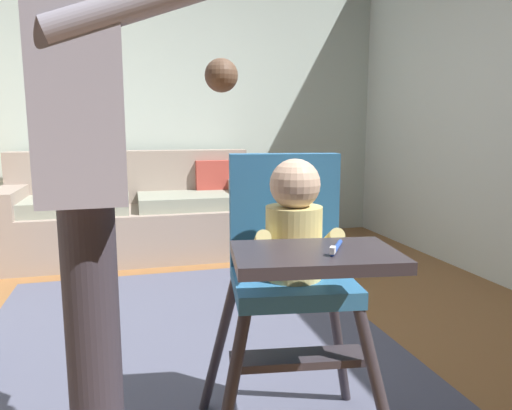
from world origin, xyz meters
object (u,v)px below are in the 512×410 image
at_px(couch, 135,215).
at_px(wall_clock, 82,25).
at_px(high_chair, 292,251).
at_px(adult_standing, 87,171).

distance_m(couch, wall_clock, 1.72).
distance_m(high_chair, adult_standing, 0.64).
xyz_separation_m(couch, adult_standing, (-0.13, -2.75, 0.61)).
bearing_deg(high_chair, wall_clock, -157.50).
distance_m(couch, adult_standing, 2.82).
bearing_deg(wall_clock, high_chair, -75.60).
relative_size(couch, wall_clock, 6.96).
xyz_separation_m(couch, high_chair, (0.45, -2.73, 0.35)).
height_order(couch, high_chair, high_chair).
relative_size(couch, adult_standing, 1.24).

